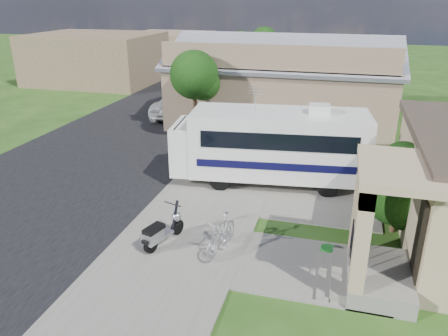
% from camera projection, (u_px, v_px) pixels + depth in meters
% --- Properties ---
extents(ground, '(120.00, 120.00, 0.00)m').
position_uv_depth(ground, '(218.00, 236.00, 13.70)').
color(ground, '#1D3F11').
extents(street_slab, '(9.00, 80.00, 0.02)m').
position_uv_depth(street_slab, '(139.00, 129.00, 24.49)').
color(street_slab, black).
rests_on(street_slab, ground).
extents(sidewalk_slab, '(4.00, 80.00, 0.06)m').
position_uv_depth(sidewalk_slab, '(252.00, 138.00, 22.89)').
color(sidewalk_slab, '#64615A').
rests_on(sidewalk_slab, ground).
extents(driveway_slab, '(7.00, 6.00, 0.05)m').
position_uv_depth(driveway_slab, '(286.00, 185.00, 17.36)').
color(driveway_slab, '#64615A').
rests_on(driveway_slab, ground).
extents(walk_slab, '(4.00, 3.00, 0.05)m').
position_uv_depth(walk_slab, '(313.00, 269.00, 12.07)').
color(walk_slab, '#64615A').
rests_on(walk_slab, ground).
extents(warehouse, '(12.50, 8.40, 5.04)m').
position_uv_depth(warehouse, '(284.00, 87.00, 25.47)').
color(warehouse, '#755F49').
rests_on(warehouse, ground).
extents(distant_bldg_far, '(10.00, 8.00, 4.00)m').
position_uv_depth(distant_bldg_far, '(97.00, 58.00, 36.81)').
color(distant_bldg_far, brown).
rests_on(distant_bldg_far, ground).
extents(distant_bldg_near, '(8.00, 7.00, 3.20)m').
position_uv_depth(distant_bldg_near, '(172.00, 48.00, 47.21)').
color(distant_bldg_near, '#755F49').
rests_on(distant_bldg_near, ground).
extents(street_tree_a, '(2.44, 2.40, 4.58)m').
position_uv_depth(street_tree_a, '(196.00, 77.00, 21.50)').
color(street_tree_a, '#312315').
rests_on(street_tree_a, ground).
extents(street_tree_b, '(2.44, 2.40, 4.73)m').
position_uv_depth(street_tree_b, '(242.00, 50.00, 30.40)').
color(street_tree_b, '#312315').
rests_on(street_tree_b, ground).
extents(street_tree_c, '(2.44, 2.40, 4.42)m').
position_uv_depth(street_tree_c, '(265.00, 42.00, 38.56)').
color(street_tree_c, '#312315').
rests_on(street_tree_c, ground).
extents(motorhome, '(7.71, 3.23, 3.84)m').
position_uv_depth(motorhome, '(271.00, 144.00, 17.00)').
color(motorhome, silver).
rests_on(motorhome, ground).
extents(shrub, '(2.46, 2.35, 3.02)m').
position_uv_depth(shrub, '(401.00, 187.00, 13.48)').
color(shrub, '#312315').
rests_on(shrub, ground).
extents(scooter, '(0.85, 1.73, 1.16)m').
position_uv_depth(scooter, '(161.00, 231.00, 12.99)').
color(scooter, black).
rests_on(scooter, ground).
extents(bicycle, '(0.83, 1.91, 1.11)m').
position_uv_depth(bicycle, '(221.00, 236.00, 12.68)').
color(bicycle, '#A6A5AC').
rests_on(bicycle, ground).
extents(pickup_truck, '(2.88, 5.72, 1.55)m').
position_uv_depth(pickup_truck, '(182.00, 103.00, 26.98)').
color(pickup_truck, silver).
rests_on(pickup_truck, ground).
extents(van, '(3.81, 7.02, 1.93)m').
position_uv_depth(van, '(206.00, 82.00, 32.54)').
color(van, silver).
rests_on(van, ground).
extents(garden_hose, '(0.41, 0.41, 0.18)m').
position_uv_depth(garden_hose, '(327.00, 251.00, 12.77)').
color(garden_hose, '#125C1A').
rests_on(garden_hose, ground).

